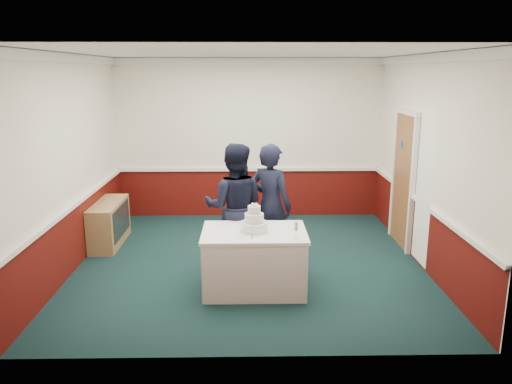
{
  "coord_description": "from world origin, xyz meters",
  "views": [
    {
      "loc": [
        -0.04,
        -6.93,
        2.76
      ],
      "look_at": [
        0.09,
        -0.1,
        1.1
      ],
      "focal_mm": 35.0,
      "sensor_mm": 36.0,
      "label": 1
    }
  ],
  "objects_px": {
    "cake_table": "(254,260)",
    "sideboard": "(109,223)",
    "person_man": "(234,207)",
    "person_woman": "(271,205)",
    "wedding_cake": "(254,223)",
    "champagne_flute": "(296,227)",
    "cake_knife": "(252,236)"
  },
  "relations": [
    {
      "from": "champagne_flute",
      "to": "cake_knife",
      "type": "bearing_deg",
      "value": 171.42
    },
    {
      "from": "cake_table",
      "to": "person_woman",
      "type": "relative_size",
      "value": 0.74
    },
    {
      "from": "wedding_cake",
      "to": "sideboard",
      "type": "bearing_deg",
      "value": 142.63
    },
    {
      "from": "sideboard",
      "to": "wedding_cake",
      "type": "distance_m",
      "value": 2.98
    },
    {
      "from": "cake_table",
      "to": "champagne_flute",
      "type": "xyz_separation_m",
      "value": [
        0.5,
        -0.28,
        0.53
      ]
    },
    {
      "from": "wedding_cake",
      "to": "person_man",
      "type": "relative_size",
      "value": 0.2
    },
    {
      "from": "wedding_cake",
      "to": "cake_knife",
      "type": "xyz_separation_m",
      "value": [
        -0.03,
        -0.2,
        -0.11
      ]
    },
    {
      "from": "wedding_cake",
      "to": "cake_knife",
      "type": "bearing_deg",
      "value": -98.53
    },
    {
      "from": "champagne_flute",
      "to": "person_woman",
      "type": "bearing_deg",
      "value": 102.7
    },
    {
      "from": "sideboard",
      "to": "champagne_flute",
      "type": "bearing_deg",
      "value": -36.05
    },
    {
      "from": "sideboard",
      "to": "cake_table",
      "type": "height_order",
      "value": "cake_table"
    },
    {
      "from": "sideboard",
      "to": "champagne_flute",
      "type": "relative_size",
      "value": 5.85
    },
    {
      "from": "sideboard",
      "to": "person_woman",
      "type": "distance_m",
      "value": 2.79
    },
    {
      "from": "sideboard",
      "to": "cake_table",
      "type": "relative_size",
      "value": 0.91
    },
    {
      "from": "cake_table",
      "to": "person_man",
      "type": "xyz_separation_m",
      "value": [
        -0.27,
        0.76,
        0.5
      ]
    },
    {
      "from": "cake_table",
      "to": "cake_knife",
      "type": "relative_size",
      "value": 6.0
    },
    {
      "from": "wedding_cake",
      "to": "cake_knife",
      "type": "distance_m",
      "value": 0.23
    },
    {
      "from": "wedding_cake",
      "to": "cake_table",
      "type": "bearing_deg",
      "value": -90.0
    },
    {
      "from": "cake_table",
      "to": "wedding_cake",
      "type": "distance_m",
      "value": 0.5
    },
    {
      "from": "wedding_cake",
      "to": "person_woman",
      "type": "distance_m",
      "value": 0.88
    },
    {
      "from": "sideboard",
      "to": "cake_knife",
      "type": "relative_size",
      "value": 5.45
    },
    {
      "from": "cake_knife",
      "to": "person_man",
      "type": "height_order",
      "value": "person_man"
    },
    {
      "from": "person_woman",
      "to": "person_man",
      "type": "bearing_deg",
      "value": 43.96
    },
    {
      "from": "wedding_cake",
      "to": "champagne_flute",
      "type": "xyz_separation_m",
      "value": [
        0.5,
        -0.28,
        0.03
      ]
    },
    {
      "from": "cake_table",
      "to": "sideboard",
      "type": "bearing_deg",
      "value": 142.63
    },
    {
      "from": "cake_knife",
      "to": "person_woman",
      "type": "xyz_separation_m",
      "value": [
        0.28,
        1.05,
        0.1
      ]
    },
    {
      "from": "cake_table",
      "to": "person_man",
      "type": "distance_m",
      "value": 0.95
    },
    {
      "from": "sideboard",
      "to": "person_woman",
      "type": "height_order",
      "value": "person_woman"
    },
    {
      "from": "cake_knife",
      "to": "person_man",
      "type": "xyz_separation_m",
      "value": [
        -0.24,
        0.96,
        0.11
      ]
    },
    {
      "from": "cake_knife",
      "to": "person_woman",
      "type": "bearing_deg",
      "value": 76.54
    },
    {
      "from": "champagne_flute",
      "to": "person_man",
      "type": "height_order",
      "value": "person_man"
    },
    {
      "from": "sideboard",
      "to": "wedding_cake",
      "type": "height_order",
      "value": "wedding_cake"
    }
  ]
}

